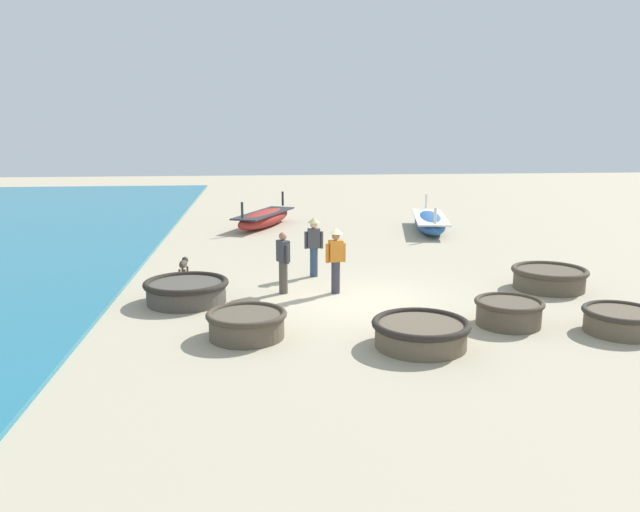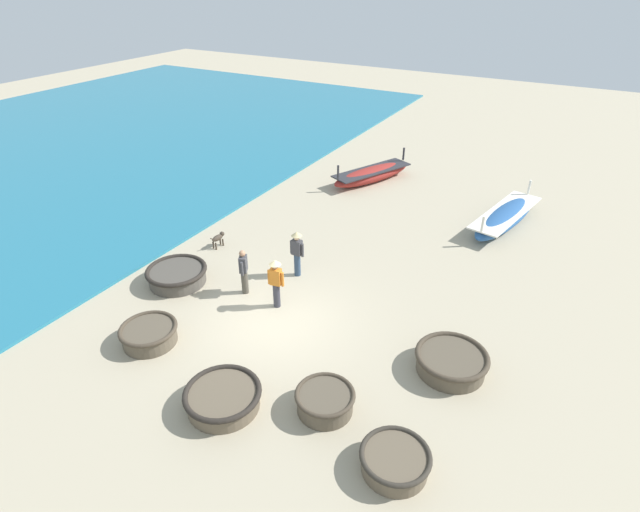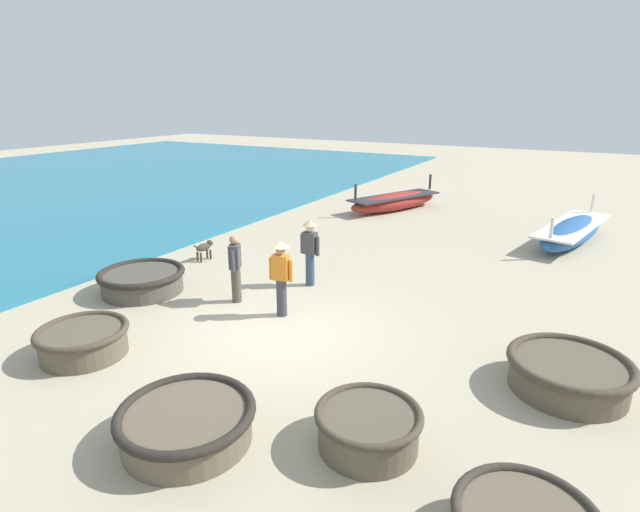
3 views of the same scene
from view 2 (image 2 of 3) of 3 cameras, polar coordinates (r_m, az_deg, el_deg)
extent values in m
plane|color=tan|center=(15.17, -5.21, -7.42)|extent=(80.00, 80.00, 0.00)
cube|color=teal|center=(31.48, -32.38, 8.74)|extent=(28.00, 52.00, 0.10)
cylinder|color=#4C473F|center=(17.37, -16.01, -2.23)|extent=(1.87, 1.87, 0.48)
torus|color=#28231E|center=(17.24, -16.12, -1.56)|extent=(2.02, 2.02, 0.15)
cylinder|color=brown|center=(11.48, 8.54, -22.28)|extent=(1.42, 1.42, 0.45)
torus|color=#332D26|center=(11.30, 8.64, -21.59)|extent=(1.53, 1.53, 0.11)
cylinder|color=brown|center=(12.71, -11.00, -15.77)|extent=(1.75, 1.75, 0.45)
torus|color=#28231E|center=(12.55, -11.10, -15.06)|extent=(1.89, 1.89, 0.14)
cylinder|color=brown|center=(13.80, 14.74, -11.74)|extent=(1.78, 1.78, 0.49)
torus|color=#42382B|center=(13.64, 14.88, -10.97)|extent=(1.93, 1.93, 0.14)
cylinder|color=brown|center=(12.40, 0.57, -16.35)|extent=(1.35, 1.35, 0.50)
torus|color=#42382B|center=(12.22, 0.58, -15.55)|extent=(1.45, 1.45, 0.11)
cylinder|color=brown|center=(15.01, -18.92, -8.56)|extent=(1.50, 1.50, 0.48)
torus|color=#42382B|center=(14.87, -19.07, -7.84)|extent=(1.62, 1.62, 0.12)
ellipsoid|color=#285693|center=(21.73, 20.40, 4.19)|extent=(2.13, 5.17, 0.67)
cube|color=silver|center=(21.64, 20.50, 4.70)|extent=(2.10, 4.79, 0.06)
cylinder|color=silver|center=(23.55, 22.82, 7.30)|extent=(0.10, 0.10, 0.61)
cylinder|color=silver|center=(19.50, 18.11, 3.52)|extent=(0.10, 0.10, 0.61)
ellipsoid|color=maroon|center=(24.79, 5.92, 9.24)|extent=(2.86, 4.62, 0.70)
cube|color=#2D2D33|center=(24.71, 5.95, 9.72)|extent=(2.75, 4.30, 0.06)
cylinder|color=#2D2D33|center=(25.96, 9.54, 11.44)|extent=(0.10, 0.10, 0.63)
cylinder|color=#2D2D33|center=(23.28, 2.08, 9.58)|extent=(0.10, 0.10, 0.63)
cylinder|color=#2D425B|center=(17.01, -2.60, -1.00)|extent=(0.22, 0.22, 0.82)
cube|color=#3D3D42|center=(16.66, -2.66, 0.99)|extent=(0.34, 0.22, 0.54)
sphere|color=#DBB28E|center=(16.48, -2.69, 2.14)|extent=(0.20, 0.20, 0.20)
cylinder|color=#3D3D42|center=(16.58, -2.01, 0.65)|extent=(0.09, 0.09, 0.48)
cylinder|color=#3D3D42|center=(16.79, -3.29, 1.03)|extent=(0.09, 0.09, 0.48)
cone|color=#D1BC84|center=(16.42, -2.70, 2.54)|extent=(0.36, 0.36, 0.14)
cylinder|color=#383842|center=(15.54, -4.97, -4.48)|extent=(0.22, 0.22, 0.82)
cube|color=orange|center=(15.16, -5.09, -2.38)|extent=(0.38, 0.28, 0.54)
sphere|color=#A37556|center=(14.96, -5.15, -1.16)|extent=(0.20, 0.20, 0.20)
cylinder|color=orange|center=(15.12, -4.31, -2.68)|extent=(0.09, 0.09, 0.48)
cylinder|color=orange|center=(15.27, -5.84, -2.39)|extent=(0.09, 0.09, 0.48)
cone|color=#D1BC84|center=(14.89, -5.17, -0.73)|extent=(0.36, 0.36, 0.14)
cylinder|color=#4C473D|center=(16.28, -8.59, -2.93)|extent=(0.22, 0.22, 0.82)
cube|color=#3D3D42|center=(15.92, -8.78, -0.89)|extent=(0.35, 0.40, 0.54)
sphere|color=#A37556|center=(15.73, -8.88, 0.29)|extent=(0.20, 0.20, 0.20)
cylinder|color=#3D3D42|center=(16.13, -8.62, -0.63)|extent=(0.09, 0.09, 0.48)
cylinder|color=#3D3D42|center=(15.77, -8.91, -1.46)|extent=(0.09, 0.09, 0.48)
ellipsoid|color=#3D3328|center=(19.08, -11.64, 2.04)|extent=(0.25, 0.54, 0.22)
sphere|color=#3D3328|center=(19.19, -11.14, 2.50)|extent=(0.18, 0.18, 0.18)
cylinder|color=#3D3328|center=(18.91, -12.18, 1.90)|extent=(0.06, 0.21, 0.16)
cylinder|color=#3D3328|center=(19.35, -11.33, 1.66)|extent=(0.06, 0.06, 0.28)
cylinder|color=#3D3328|center=(19.26, -11.03, 1.54)|extent=(0.06, 0.06, 0.28)
cylinder|color=#3D3328|center=(19.14, -12.09, 1.22)|extent=(0.06, 0.06, 0.28)
cylinder|color=#3D3328|center=(19.05, -11.80, 1.10)|extent=(0.06, 0.06, 0.28)
camera|label=1|loc=(11.65, -74.16, -21.46)|focal=35.00mm
camera|label=3|loc=(5.61, -6.14, -28.65)|focal=28.00mm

